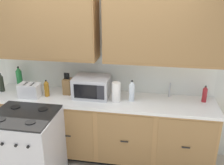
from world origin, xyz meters
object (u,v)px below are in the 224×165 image
bottle_clear (132,91)px  bottle_red (205,94)px  bottle_green (19,78)px  knife_block (68,86)px  toaster (30,90)px  bottle_amber (47,88)px  paper_towel_roll (116,92)px  microwave (92,87)px  stove_range (27,148)px  bottle_dark (1,82)px

bottle_clear → bottle_red: size_ratio=1.27×
bottle_green → knife_block: bearing=-4.8°
toaster → bottle_red: size_ratio=1.25×
toaster → knife_block: 0.51m
toaster → bottle_amber: bearing=16.9°
bottle_red → paper_towel_roll: bearing=-171.2°
paper_towel_roll → bottle_red: bearing=8.8°
bottle_amber → bottle_clear: bearing=2.2°
toaster → bottle_green: bearing=137.7°
bottle_amber → toaster: bearing=-163.1°
toaster → bottle_red: (2.32, 0.24, 0.01)m
toaster → bottle_clear: 1.39m
toaster → bottle_amber: size_ratio=1.19×
microwave → paper_towel_roll: bearing=-16.5°
stove_range → bottle_amber: bearing=84.6°
stove_range → toaster: (-0.16, 0.51, 0.55)m
microwave → bottle_dark: size_ratio=1.76×
bottle_clear → bottle_green: size_ratio=0.84×
knife_block → bottle_red: 1.85m
bottle_green → microwave: bearing=-5.0°
microwave → bottle_dark: 1.32m
bottle_clear → bottle_red: bottle_clear is taller
microwave → bottle_clear: (0.55, -0.05, -0.00)m
bottle_amber → bottle_green: size_ratio=0.69×
toaster → bottle_dark: size_ratio=1.03×
bottle_red → bottle_green: size_ratio=0.66×
stove_range → bottle_amber: 0.82m
microwave → knife_block: knife_block is taller
bottle_red → bottle_dark: (-2.82, -0.11, 0.02)m
microwave → knife_block: 0.36m
bottle_red → bottle_green: bearing=179.4°
bottle_amber → knife_block: bearing=26.9°
knife_block → paper_towel_roll: knife_block is taller
bottle_amber → bottle_dark: (-0.71, 0.05, 0.02)m
microwave → bottle_amber: (-0.61, -0.10, -0.03)m
microwave → bottle_red: 1.50m
stove_range → bottle_green: (-0.45, 0.78, 0.62)m
toaster → knife_block: bearing=22.5°
bottle_dark → paper_towel_roll: bearing=-2.2°
toaster → bottle_dark: (-0.49, 0.12, 0.04)m
bottle_clear → microwave: bearing=174.7°
stove_range → toaster: 0.77m
toaster → bottle_dark: bottle_dark is taller
microwave → bottle_green: (-1.12, 0.10, 0.02)m
paper_towel_roll → bottle_green: (-1.47, 0.20, 0.03)m
microwave → knife_block: size_ratio=1.55×
bottle_red → bottle_green: bottle_green is taller
microwave → bottle_clear: 0.56m
bottle_red → bottle_green: 2.61m
paper_towel_roll → bottle_green: bearing=172.1°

